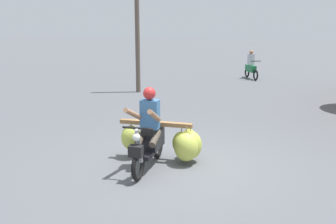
# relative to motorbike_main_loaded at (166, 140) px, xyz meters

# --- Properties ---
(ground_plane) EXTENTS (120.00, 120.00, 0.00)m
(ground_plane) POSITION_rel_motorbike_main_loaded_xyz_m (0.27, -0.06, -0.49)
(ground_plane) COLOR #56595E
(motorbike_main_loaded) EXTENTS (1.71, 1.83, 1.58)m
(motorbike_main_loaded) POSITION_rel_motorbike_main_loaded_xyz_m (0.00, 0.00, 0.00)
(motorbike_main_loaded) COLOR black
(motorbike_main_loaded) RESTS_ON ground
(motorbike_distant_ahead_left) EXTENTS (0.95, 1.42, 1.40)m
(motorbike_distant_ahead_left) POSITION_rel_motorbike_main_loaded_xyz_m (-0.51, 12.44, 0.07)
(motorbike_distant_ahead_left) COLOR black
(motorbike_distant_ahead_left) RESTS_ON ground
(utility_pole) EXTENTS (0.18, 0.18, 5.50)m
(utility_pole) POSITION_rel_motorbike_main_loaded_xyz_m (-4.05, 7.03, 2.26)
(utility_pole) COLOR brown
(utility_pole) RESTS_ON ground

